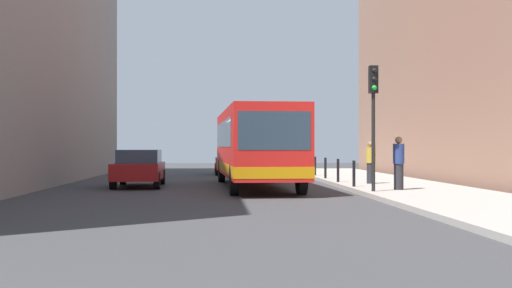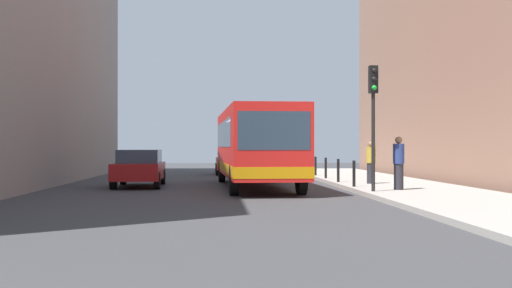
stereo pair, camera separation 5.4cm
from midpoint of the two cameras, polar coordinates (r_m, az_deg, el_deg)
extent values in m
plane|color=#38383A|center=(22.05, 0.56, -4.41)|extent=(80.00, 80.00, 0.00)
cube|color=#9E9991|center=(23.07, 14.10, -4.04)|extent=(4.40, 40.00, 0.15)
cube|color=red|center=(24.93, 0.03, 0.09)|extent=(2.96, 11.09, 2.50)
cube|color=orange|center=(24.94, 0.03, -2.09)|extent=(2.98, 11.12, 0.36)
cube|color=#2D3D4C|center=(19.49, 1.71, 1.21)|extent=(2.26, 0.15, 1.20)
cube|color=#2D3D4C|center=(25.43, -0.09, 0.88)|extent=(2.91, 9.50, 1.00)
cylinder|color=black|center=(21.25, 4.17, -3.22)|extent=(0.32, 1.01, 1.00)
cylinder|color=black|center=(20.97, -1.93, -3.26)|extent=(0.32, 1.01, 1.00)
cylinder|color=black|center=(28.96, 1.44, -2.42)|extent=(0.32, 1.01, 1.00)
cylinder|color=black|center=(28.75, -3.03, -2.44)|extent=(0.32, 1.01, 1.00)
cube|color=maroon|center=(25.82, -10.36, -2.38)|extent=(1.88, 4.43, 0.64)
cube|color=#2D3D4C|center=(25.96, -10.33, -1.08)|extent=(1.65, 2.49, 0.52)
cylinder|color=black|center=(24.27, -8.79, -3.27)|extent=(0.23, 0.64, 0.64)
cylinder|color=black|center=(24.45, -12.63, -3.25)|extent=(0.23, 0.64, 0.64)
cylinder|color=black|center=(27.26, -8.33, -2.94)|extent=(0.23, 0.64, 0.64)
cylinder|color=black|center=(27.42, -11.76, -2.92)|extent=(0.23, 0.64, 0.64)
cube|color=maroon|center=(36.73, -2.15, -1.74)|extent=(1.85, 4.42, 0.64)
cube|color=#2D3D4C|center=(36.87, -2.16, -0.83)|extent=(1.63, 2.48, 0.52)
cylinder|color=black|center=(35.28, -0.73, -2.32)|extent=(0.23, 0.64, 0.64)
cylinder|color=black|center=(35.22, -3.40, -2.33)|extent=(0.23, 0.64, 0.64)
cylinder|color=black|center=(38.27, -1.01, -2.16)|extent=(0.23, 0.64, 0.64)
cylinder|color=black|center=(38.21, -3.47, -2.16)|extent=(0.23, 0.64, 0.64)
cylinder|color=black|center=(21.06, 10.55, 0.16)|extent=(0.12, 0.12, 3.20)
cube|color=black|center=(21.17, 10.54, 5.71)|extent=(0.28, 0.24, 0.90)
sphere|color=black|center=(21.08, 10.63, 6.51)|extent=(0.16, 0.16, 0.16)
sphere|color=black|center=(21.05, 10.63, 5.75)|extent=(0.16, 0.16, 0.16)
sphere|color=green|center=(21.02, 10.63, 4.99)|extent=(0.16, 0.16, 0.16)
cylinder|color=black|center=(23.44, 8.85, -2.63)|extent=(0.11, 0.11, 0.95)
cylinder|color=black|center=(26.36, 7.45, -2.37)|extent=(0.11, 0.11, 0.95)
cylinder|color=black|center=(29.30, 6.33, -2.15)|extent=(0.11, 0.11, 0.95)
cylinder|color=black|center=(32.25, 5.41, -1.98)|extent=(0.11, 0.11, 0.95)
cylinder|color=#26262D|center=(21.99, 12.75, -2.88)|extent=(0.32, 0.32, 0.88)
cylinder|color=navy|center=(21.96, 12.75, -0.86)|extent=(0.38, 0.38, 0.68)
sphere|color=#8C6647|center=(21.96, 12.75, 0.34)|extent=(0.24, 0.24, 0.24)
cylinder|color=#26262D|center=(25.43, 10.34, -2.60)|extent=(0.32, 0.32, 0.81)
cylinder|color=gold|center=(25.42, 10.34, -0.98)|extent=(0.38, 0.38, 0.62)
sphere|color=#8C6647|center=(25.41, 10.34, -0.03)|extent=(0.22, 0.22, 0.22)
camera|label=1|loc=(0.03, -89.93, 0.00)|focal=44.58mm
camera|label=2|loc=(0.03, 90.07, 0.00)|focal=44.58mm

